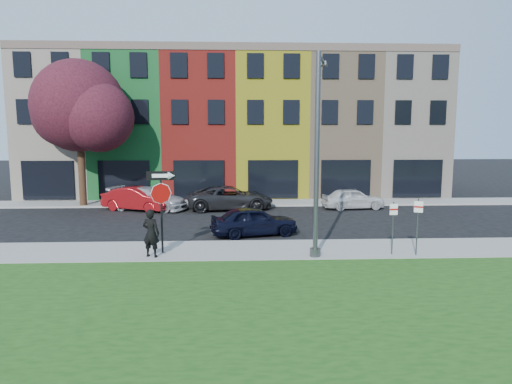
{
  "coord_description": "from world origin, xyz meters",
  "views": [
    {
      "loc": [
        -2.5,
        -14.58,
        4.81
      ],
      "look_at": [
        -1.68,
        4.0,
        2.28
      ],
      "focal_mm": 32.0,
      "sensor_mm": 36.0,
      "label": 1
    }
  ],
  "objects_px": {
    "stop_sign": "(161,195)",
    "sedan_near": "(254,221)",
    "man": "(151,233)",
    "street_lamp": "(317,155)"
  },
  "relations": [
    {
      "from": "stop_sign",
      "to": "sedan_near",
      "type": "height_order",
      "value": "stop_sign"
    },
    {
      "from": "stop_sign",
      "to": "man",
      "type": "relative_size",
      "value": 1.75
    },
    {
      "from": "sedan_near",
      "to": "street_lamp",
      "type": "bearing_deg",
      "value": -163.23
    },
    {
      "from": "man",
      "to": "street_lamp",
      "type": "relative_size",
      "value": 0.24
    },
    {
      "from": "man",
      "to": "sedan_near",
      "type": "distance_m",
      "value": 5.53
    },
    {
      "from": "stop_sign",
      "to": "street_lamp",
      "type": "height_order",
      "value": "street_lamp"
    },
    {
      "from": "stop_sign",
      "to": "street_lamp",
      "type": "distance_m",
      "value": 6.07
    },
    {
      "from": "stop_sign",
      "to": "street_lamp",
      "type": "relative_size",
      "value": 0.42
    },
    {
      "from": "sedan_near",
      "to": "street_lamp",
      "type": "xyz_separation_m",
      "value": [
        2.19,
        -3.82,
        3.21
      ]
    },
    {
      "from": "man",
      "to": "street_lamp",
      "type": "height_order",
      "value": "street_lamp"
    }
  ]
}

